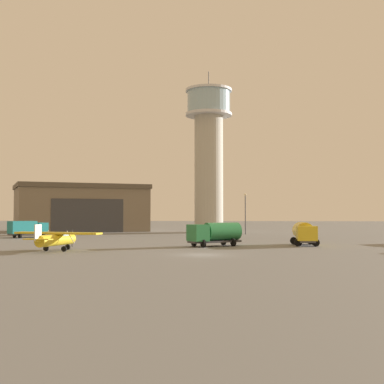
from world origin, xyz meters
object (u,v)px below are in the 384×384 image
(airplane_yellow, at_px, (56,238))
(truck_fuel_tanker_green, at_px, (215,233))
(control_tower, at_px, (209,149))
(truck_box_teal, at_px, (27,228))
(truck_fuel_tanker_yellow, at_px, (304,233))
(light_post_east, at_px, (245,210))

(airplane_yellow, relative_size, truck_fuel_tanker_green, 1.48)
(control_tower, height_order, truck_fuel_tanker_green, control_tower)
(control_tower, bearing_deg, truck_box_teal, -139.80)
(truck_fuel_tanker_green, height_order, truck_fuel_tanker_yellow, same)
(airplane_yellow, height_order, light_post_east, light_post_east)
(control_tower, xyz_separation_m, truck_fuel_tanker_yellow, (14.97, -41.69, -16.56))
(truck_fuel_tanker_green, bearing_deg, light_post_east, -132.59)
(truck_box_teal, height_order, truck_fuel_tanker_green, truck_fuel_tanker_green)
(airplane_yellow, distance_m, truck_box_teal, 33.33)
(truck_box_teal, bearing_deg, light_post_east, -25.93)
(airplane_yellow, relative_size, truck_box_teal, 1.63)
(control_tower, relative_size, truck_box_teal, 5.51)
(truck_box_teal, height_order, truck_fuel_tanker_yellow, truck_fuel_tanker_yellow)
(airplane_yellow, distance_m, truck_fuel_tanker_green, 20.02)
(airplane_yellow, relative_size, light_post_east, 1.29)
(control_tower, relative_size, truck_fuel_tanker_green, 4.99)
(control_tower, xyz_separation_m, airplane_yellow, (-14.09, -54.64, -16.81))
(truck_fuel_tanker_yellow, bearing_deg, truck_fuel_tanker_green, -76.54)
(control_tower, bearing_deg, airplane_yellow, -104.46)
(airplane_yellow, bearing_deg, truck_fuel_tanker_yellow, -54.26)
(airplane_yellow, bearing_deg, control_tower, -2.73)
(control_tower, distance_m, truck_box_teal, 42.67)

